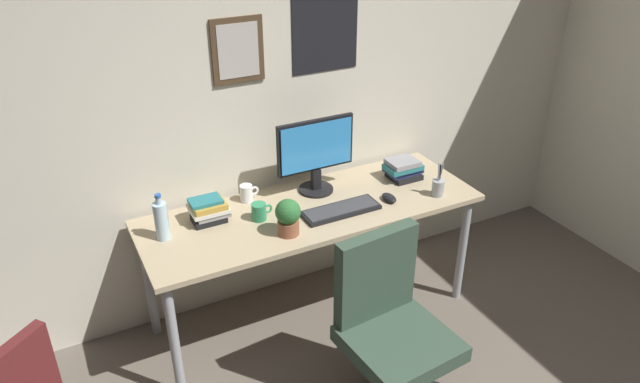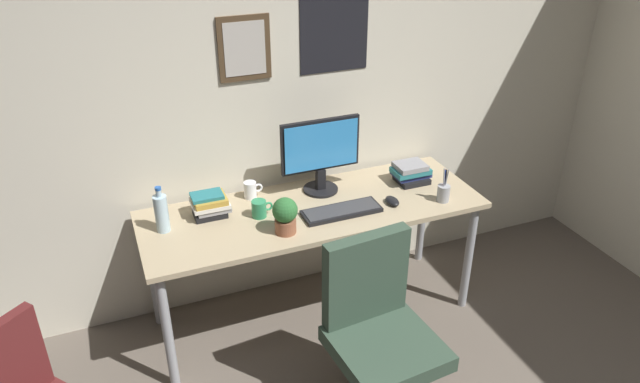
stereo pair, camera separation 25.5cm
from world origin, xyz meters
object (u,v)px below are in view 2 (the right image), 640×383
object	(u,v)px
computer_mouse	(392,201)
potted_plant	(285,214)
monitor	(320,152)
coffee_mug_far	(251,190)
coffee_mug_near	(260,209)
book_stack_left	(210,204)
water_bottle	(161,213)
pen_cup	(443,192)
book_stack_right	(411,173)
keyboard	(342,211)
office_chair	(378,326)

from	to	relation	value
computer_mouse	potted_plant	size ratio (longest dim) A/B	0.56
monitor	coffee_mug_far	world-z (taller)	monitor
coffee_mug_near	book_stack_left	bearing A→B (deg)	155.71
book_stack_left	computer_mouse	bearing A→B (deg)	-14.75
monitor	water_bottle	bearing A→B (deg)	-173.48
pen_cup	book_stack_right	distance (m)	0.28
keyboard	pen_cup	world-z (taller)	pen_cup
book_stack_left	book_stack_right	bearing A→B (deg)	-2.52
computer_mouse	book_stack_left	world-z (taller)	book_stack_left
coffee_mug_near	water_bottle	bearing A→B (deg)	174.53
pen_cup	coffee_mug_far	bearing A→B (deg)	156.22
water_bottle	pen_cup	bearing A→B (deg)	-10.07
computer_mouse	coffee_mug_near	distance (m)	0.73
office_chair	monitor	size ratio (longest dim) A/B	2.07
monitor	book_stack_right	bearing A→B (deg)	-10.09
keyboard	book_stack_right	bearing A→B (deg)	19.50
office_chair	monitor	xyz separation A→B (m)	(0.10, 0.95, 0.45)
office_chair	keyboard	world-z (taller)	office_chair
book_stack_left	keyboard	bearing A→B (deg)	-19.92
office_chair	book_stack_left	xyz separation A→B (m)	(-0.55, 0.91, 0.28)
monitor	book_stack_left	world-z (taller)	monitor
keyboard	office_chair	bearing A→B (deg)	-99.07
water_bottle	book_stack_left	size ratio (longest dim) A/B	1.29
computer_mouse	water_bottle	xyz separation A→B (m)	(-1.22, 0.19, 0.09)
keyboard	monitor	bearing A→B (deg)	91.96
keyboard	coffee_mug_far	xyz separation A→B (m)	(-0.41, 0.35, 0.04)
keyboard	book_stack_right	world-z (taller)	book_stack_right
coffee_mug_near	coffee_mug_far	size ratio (longest dim) A/B	1.08
water_bottle	book_stack_left	xyz separation A→B (m)	(0.26, 0.06, -0.04)
monitor	coffee_mug_near	world-z (taller)	monitor
coffee_mug_near	book_stack_left	world-z (taller)	book_stack_left
coffee_mug_near	book_stack_right	world-z (taller)	book_stack_right
office_chair	book_stack_left	world-z (taller)	office_chair
book_stack_left	book_stack_right	world-z (taller)	book_stack_left
computer_mouse	water_bottle	distance (m)	1.24
keyboard	book_stack_right	xyz separation A→B (m)	(0.53, 0.19, 0.04)
monitor	potted_plant	bearing A→B (deg)	-133.54
pen_cup	water_bottle	bearing A→B (deg)	169.93
book_stack_left	pen_cup	bearing A→B (deg)	-14.77
potted_plant	book_stack_left	size ratio (longest dim) A/B	0.99
office_chair	book_stack_right	world-z (taller)	office_chair
monitor	computer_mouse	world-z (taller)	monitor
coffee_mug_far	pen_cup	world-z (taller)	pen_cup
computer_mouse	pen_cup	size ratio (longest dim) A/B	0.55
book_stack_right	computer_mouse	bearing A→B (deg)	-138.59
potted_plant	book_stack_right	xyz separation A→B (m)	(0.87, 0.25, -0.05)
water_bottle	coffee_mug_near	size ratio (longest dim) A/B	2.16
office_chair	computer_mouse	xyz separation A→B (m)	(0.41, 0.66, 0.23)
keyboard	book_stack_left	xyz separation A→B (m)	(-0.66, 0.24, 0.05)
keyboard	coffee_mug_near	xyz separation A→B (m)	(-0.42, 0.13, 0.03)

